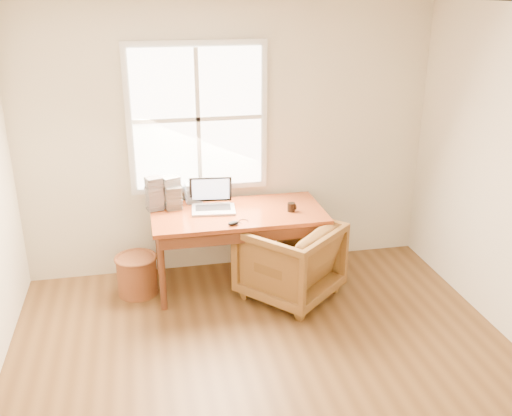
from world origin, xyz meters
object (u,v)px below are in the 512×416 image
Objects in this scene: coffee_mug at (291,207)px; cd_stack_a at (171,192)px; wicker_stool at (137,276)px; laptop at (213,197)px; desk at (238,213)px; armchair at (289,260)px.

cd_stack_a is at bearing 149.11° from coffee_mug.
wicker_stool is 1.03m from laptop.
desk is 0.28m from laptop.
cd_stack_a reaches higher than desk.
desk is 2.01× the size of armchair.
cd_stack_a is (-1.01, 0.56, 0.54)m from armchair.
armchair is 0.92m from laptop.
wicker_stool is at bearing 180.00° from desk.
laptop is 0.73m from coffee_mug.
laptop reaches higher than armchair.
coffee_mug is at bearing -3.71° from wicker_stool.
wicker_stool is 1.18× the size of cd_stack_a.
armchair is at bearing -28.89° from cd_stack_a.
coffee_mug reaches higher than wicker_stool.
wicker_stool is 0.84m from cd_stack_a.
coffee_mug reaches higher than armchair.
armchair reaches higher than wicker_stool.
cd_stack_a is (0.37, 0.23, 0.72)m from wicker_stool.
desk is 5.13× the size of cd_stack_a.
laptop reaches higher than coffee_mug.
armchair is at bearing -25.40° from laptop.
desk is at bearing -21.31° from cd_stack_a.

